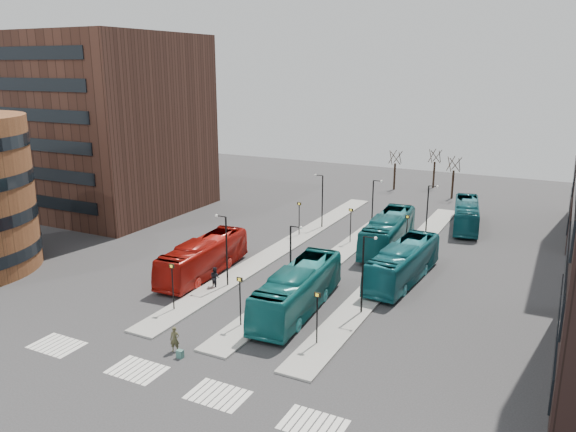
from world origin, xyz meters
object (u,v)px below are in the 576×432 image
at_px(suitcase, 180,354).
at_px(teal_bus_c, 403,263).
at_px(teal_bus_b, 388,232).
at_px(traveller, 175,339).
at_px(teal_bus_a, 298,290).
at_px(commuter_c, 289,296).
at_px(red_bus, 203,257).
at_px(teal_bus_d, 466,215).
at_px(commuter_a, 215,277).
at_px(commuter_b, 281,312).

bearing_deg(suitcase, teal_bus_c, 66.81).
xyz_separation_m(teal_bus_b, traveller, (-5.99, -27.19, -0.92)).
distance_m(teal_bus_a, teal_bus_c, 11.12).
bearing_deg(commuter_c, suitcase, 25.18).
distance_m(red_bus, teal_bus_d, 31.95).
xyz_separation_m(teal_bus_a, traveller, (-4.42, -9.36, -0.88)).
relative_size(teal_bus_a, commuter_a, 6.88).
xyz_separation_m(traveller, commuter_c, (3.40, 9.83, -0.04)).
height_order(teal_bus_c, commuter_c, teal_bus_c).
distance_m(suitcase, commuter_a, 11.88).
bearing_deg(commuter_a, commuter_c, -166.59).
bearing_deg(teal_bus_b, teal_bus_a, -98.65).
bearing_deg(red_bus, commuter_a, -42.08).
distance_m(suitcase, teal_bus_c, 21.62).
relative_size(teal_bus_c, commuter_a, 6.60).
distance_m(traveller, commuter_b, 8.16).
bearing_deg(commuter_c, teal_bus_c, -175.76).
bearing_deg(commuter_b, commuter_c, 6.72).
distance_m(teal_bus_b, traveller, 27.86).
bearing_deg(traveller, teal_bus_d, 48.17).
relative_size(teal_bus_c, teal_bus_d, 1.07).
relative_size(red_bus, traveller, 6.83).
distance_m(red_bus, commuter_b, 12.03).
bearing_deg(teal_bus_d, suitcase, -115.47).
relative_size(teal_bus_a, commuter_c, 7.61).
distance_m(teal_bus_c, traveller, 21.47).
bearing_deg(teal_bus_d, commuter_b, -113.29).
height_order(teal_bus_a, teal_bus_b, teal_bus_b).
bearing_deg(teal_bus_b, commuter_c, -102.09).
xyz_separation_m(suitcase, teal_bus_c, (9.06, 19.58, 1.41)).
distance_m(teal_bus_c, commuter_c, 11.29).
height_order(teal_bus_c, commuter_b, teal_bus_c).
height_order(teal_bus_a, commuter_b, teal_bus_a).
bearing_deg(teal_bus_c, commuter_a, -143.72).
distance_m(teal_bus_c, commuter_a, 16.27).
bearing_deg(red_bus, teal_bus_a, -19.43).
relative_size(teal_bus_b, traveller, 7.41).
relative_size(commuter_b, commuter_c, 0.94).
distance_m(suitcase, teal_bus_d, 40.73).
distance_m(suitcase, teal_bus_a, 10.63).
bearing_deg(commuter_b, suitcase, 146.84).
xyz_separation_m(commuter_a, commuter_c, (7.28, -0.55, -0.09)).
distance_m(suitcase, commuter_c, 10.69).
relative_size(teal_bus_b, commuter_a, 7.03).
distance_m(teal_bus_d, commuter_b, 32.58).
bearing_deg(commuter_b, teal_bus_c, -34.13).
relative_size(teal_bus_d, commuter_b, 7.28).
height_order(teal_bus_a, commuter_c, teal_bus_a).
bearing_deg(teal_bus_c, commuter_c, -121.01).
relative_size(suitcase, teal_bus_c, 0.04).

